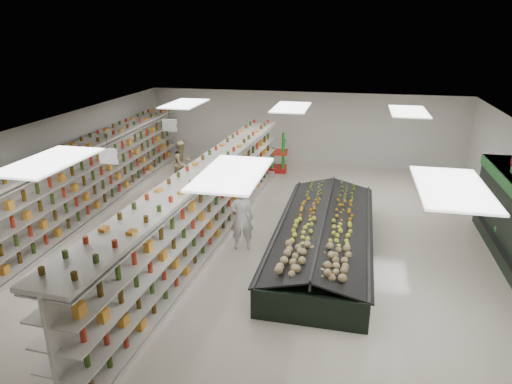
% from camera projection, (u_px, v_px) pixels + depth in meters
% --- Properties ---
extents(floor, '(16.00, 16.00, 0.00)m').
position_uv_depth(floor, '(269.00, 235.00, 13.56)').
color(floor, beige).
rests_on(floor, ground).
extents(ceiling, '(14.00, 16.00, 0.02)m').
position_uv_depth(ceiling, '(270.00, 129.00, 12.48)').
color(ceiling, white).
rests_on(ceiling, wall_back).
extents(wall_back, '(14.00, 0.02, 3.20)m').
position_uv_depth(wall_back, '(303.00, 128.00, 20.37)').
color(wall_back, silver).
rests_on(wall_back, floor).
extents(wall_left, '(0.02, 16.00, 3.20)m').
position_uv_depth(wall_left, '(53.00, 169.00, 14.42)').
color(wall_left, silver).
rests_on(wall_left, floor).
extents(aisle_sign_near, '(0.52, 0.06, 0.75)m').
position_uv_depth(aisle_sign_near, '(108.00, 156.00, 11.55)').
color(aisle_sign_near, white).
rests_on(aisle_sign_near, ceiling).
extents(aisle_sign_far, '(0.52, 0.06, 0.75)m').
position_uv_depth(aisle_sign_far, '(170.00, 125.00, 15.23)').
color(aisle_sign_far, white).
rests_on(aisle_sign_far, ceiling).
extents(gondola_left, '(1.40, 13.46, 2.33)m').
position_uv_depth(gondola_left, '(90.00, 180.00, 15.05)').
color(gondola_left, beige).
rests_on(gondola_left, floor).
extents(gondola_center, '(1.61, 13.16, 2.28)m').
position_uv_depth(gondola_center, '(207.00, 208.00, 12.84)').
color(gondola_center, beige).
rests_on(gondola_center, floor).
extents(produce_island, '(2.66, 7.12, 1.06)m').
position_uv_depth(produce_island, '(324.00, 234.00, 12.49)').
color(produce_island, black).
rests_on(produce_island, floor).
extents(soda_endcap, '(1.31, 0.95, 1.59)m').
position_uv_depth(soda_endcap, '(273.00, 154.00, 19.44)').
color(soda_endcap, '#AC1314').
rests_on(soda_endcap, floor).
extents(shopper_main, '(0.76, 0.61, 1.83)m').
position_uv_depth(shopper_main, '(242.00, 218.00, 12.46)').
color(shopper_main, silver).
rests_on(shopper_main, floor).
extents(shopper_background, '(0.82, 0.98, 1.74)m').
position_uv_depth(shopper_background, '(182.00, 163.00, 17.73)').
color(shopper_background, tan).
rests_on(shopper_background, floor).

